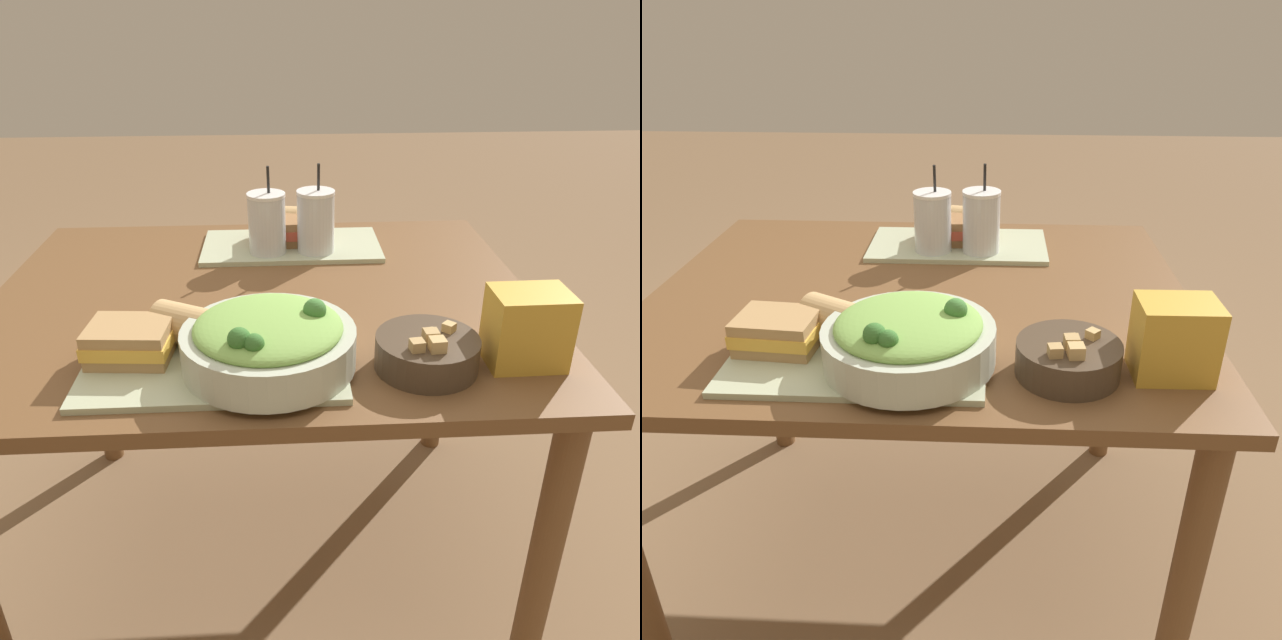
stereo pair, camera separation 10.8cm
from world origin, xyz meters
The scene contains 13 objects.
ground_plane centered at (0.00, 0.00, 0.00)m, with size 12.00×12.00×0.00m, color #846647.
dining_table centered at (0.00, 0.00, 0.66)m, with size 1.18×0.97×0.77m.
tray_near centered at (-0.07, -0.31, 0.77)m, with size 0.45×0.24×0.01m.
tray_far centered at (0.07, 0.28, 0.77)m, with size 0.45×0.24×0.01m.
salad_bowl centered at (0.02, -0.32, 0.83)m, with size 0.30×0.30×0.11m.
soup_bowl centered at (0.29, -0.33, 0.80)m, with size 0.18×0.18×0.08m.
sandwich_near centered at (-0.22, -0.28, 0.81)m, with size 0.15×0.12×0.06m.
baguette_near centered at (-0.12, -0.24, 0.81)m, with size 0.15×0.13×0.07m.
sandwich_far centered at (0.05, 0.30, 0.81)m, with size 0.17×0.12×0.06m.
baguette_far centered at (0.09, 0.36, 0.81)m, with size 0.13×0.10×0.07m.
drink_cup_dark centered at (0.01, 0.23, 0.85)m, with size 0.09×0.09×0.22m.
drink_cup_red centered at (0.13, 0.23, 0.85)m, with size 0.09×0.09×0.22m.
chip_bag centered at (0.47, -0.32, 0.83)m, with size 0.13×0.10×0.14m.
Camera 1 is at (0.05, -1.25, 1.34)m, focal length 35.00 mm.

